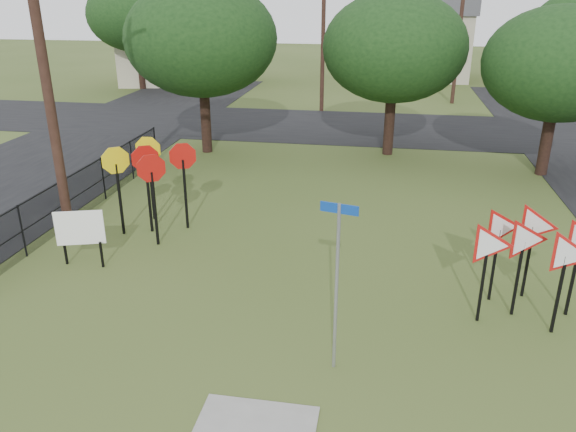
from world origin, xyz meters
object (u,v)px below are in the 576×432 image
object	(u,v)px
stop_sign_cluster	(150,168)
info_board	(80,230)
yield_sign_cluster	(531,242)
street_name_sign	(337,279)

from	to	relation	value
stop_sign_cluster	info_board	bearing A→B (deg)	-110.59
yield_sign_cluster	info_board	distance (m)	10.84
yield_sign_cluster	info_board	bearing A→B (deg)	177.42
street_name_sign	yield_sign_cluster	bearing A→B (deg)	34.23
stop_sign_cluster	yield_sign_cluster	world-z (taller)	stop_sign_cluster
street_name_sign	yield_sign_cluster	xyz separation A→B (m)	(3.93, 2.67, -0.17)
street_name_sign	stop_sign_cluster	bearing A→B (deg)	136.39
yield_sign_cluster	stop_sign_cluster	bearing A→B (deg)	163.15
street_name_sign	stop_sign_cluster	xyz separation A→B (m)	(-5.94, 5.66, 0.07)
stop_sign_cluster	street_name_sign	bearing A→B (deg)	-43.61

